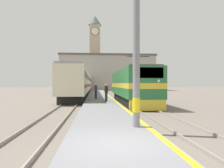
% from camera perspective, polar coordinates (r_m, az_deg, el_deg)
% --- Properties ---
extents(ground_plane, '(200.00, 200.00, 0.00)m').
position_cam_1_polar(ground_plane, '(36.51, -3.60, -3.24)').
color(ground_plane, '#70665B').
extents(platform, '(3.32, 140.00, 0.32)m').
position_cam_1_polar(platform, '(31.51, -3.43, -3.47)').
color(platform, slate).
rests_on(platform, ground).
extents(rail_track_near, '(2.83, 140.00, 0.16)m').
position_cam_1_polar(rail_track_near, '(31.76, 2.50, -3.67)').
color(rail_track_near, '#70665B').
rests_on(rail_track_near, ground).
extents(rail_track_far, '(2.83, 140.00, 0.16)m').
position_cam_1_polar(rail_track_far, '(31.60, -8.99, -3.69)').
color(rail_track_far, '#70665B').
rests_on(rail_track_far, ground).
extents(locomotive_train, '(2.92, 14.70, 4.61)m').
position_cam_1_polar(locomotive_train, '(23.39, 5.08, -0.51)').
color(locomotive_train, black).
rests_on(locomotive_train, ground).
extents(passenger_train, '(2.92, 48.59, 4.18)m').
position_cam_1_polar(passenger_train, '(44.66, -7.72, 0.23)').
color(passenger_train, black).
rests_on(passenger_train, ground).
extents(catenary_mast, '(2.54, 0.31, 8.61)m').
position_cam_1_polar(catenary_mast, '(9.38, 6.74, 15.31)').
color(catenary_mast, gray).
rests_on(catenary_mast, platform).
extents(person_on_platform, '(0.34, 0.34, 1.82)m').
position_cam_1_polar(person_on_platform, '(26.11, -4.25, -1.73)').
color(person_on_platform, '#23232D').
rests_on(person_on_platform, platform).
extents(second_waiting_passenger, '(0.34, 0.34, 1.78)m').
position_cam_1_polar(second_waiting_passenger, '(21.91, -1.52, -2.12)').
color(second_waiting_passenger, '#23232D').
rests_on(second_waiting_passenger, platform).
extents(clock_tower, '(4.65, 4.65, 26.52)m').
position_cam_1_polar(clock_tower, '(79.36, -4.50, 8.70)').
color(clock_tower, tan).
rests_on(clock_tower, ground).
extents(station_building, '(29.90, 9.66, 11.30)m').
position_cam_1_polar(station_building, '(70.14, -1.19, 2.96)').
color(station_building, '#A8A399').
rests_on(station_building, ground).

